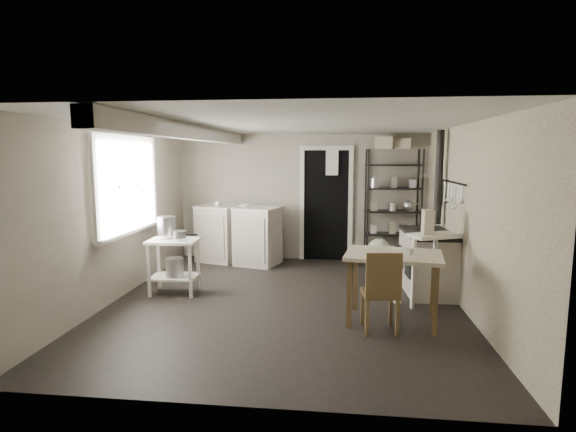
# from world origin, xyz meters

# --- Properties ---
(floor) EXTENTS (5.00, 5.00, 0.00)m
(floor) POSITION_xyz_m (0.00, 0.00, 0.00)
(floor) COLOR black
(floor) RESTS_ON ground
(ceiling) EXTENTS (5.00, 5.00, 0.00)m
(ceiling) POSITION_xyz_m (0.00, 0.00, 2.30)
(ceiling) COLOR silver
(ceiling) RESTS_ON wall_back
(wall_back) EXTENTS (4.50, 0.02, 2.30)m
(wall_back) POSITION_xyz_m (0.00, 2.50, 1.15)
(wall_back) COLOR #A39B8B
(wall_back) RESTS_ON ground
(wall_front) EXTENTS (4.50, 0.02, 2.30)m
(wall_front) POSITION_xyz_m (0.00, -2.50, 1.15)
(wall_front) COLOR #A39B8B
(wall_front) RESTS_ON ground
(wall_left) EXTENTS (0.02, 5.00, 2.30)m
(wall_left) POSITION_xyz_m (-2.25, 0.00, 1.15)
(wall_left) COLOR #A39B8B
(wall_left) RESTS_ON ground
(wall_right) EXTENTS (0.02, 5.00, 2.30)m
(wall_right) POSITION_xyz_m (2.25, 0.00, 1.15)
(wall_right) COLOR #A39B8B
(wall_right) RESTS_ON ground
(window) EXTENTS (0.12, 1.76, 1.28)m
(window) POSITION_xyz_m (-2.22, 0.20, 1.50)
(window) COLOR white
(window) RESTS_ON wall_left
(doorway) EXTENTS (0.96, 0.10, 2.08)m
(doorway) POSITION_xyz_m (0.45, 2.47, 1.00)
(doorway) COLOR white
(doorway) RESTS_ON ground
(ceiling_beam) EXTENTS (0.18, 5.00, 0.18)m
(ceiling_beam) POSITION_xyz_m (-1.20, 0.00, 2.20)
(ceiling_beam) COLOR white
(ceiling_beam) RESTS_ON ceiling
(wallpaper_panel) EXTENTS (0.01, 5.00, 2.30)m
(wallpaper_panel) POSITION_xyz_m (2.24, 0.00, 1.15)
(wallpaper_panel) COLOR #BDB59A
(wallpaper_panel) RESTS_ON wall_right
(utensil_rail) EXTENTS (0.06, 1.20, 0.44)m
(utensil_rail) POSITION_xyz_m (2.19, 0.60, 1.55)
(utensil_rail) COLOR silver
(utensil_rail) RESTS_ON wall_right
(prep_table) EXTENTS (0.68, 0.50, 0.76)m
(prep_table) POSITION_xyz_m (-1.58, 0.20, 0.40)
(prep_table) COLOR white
(prep_table) RESTS_ON ground
(stockpot) EXTENTS (0.30, 0.30, 0.26)m
(stockpot) POSITION_xyz_m (-1.70, 0.28, 0.94)
(stockpot) COLOR silver
(stockpot) RESTS_ON prep_table
(saucepan) EXTENTS (0.22, 0.22, 0.10)m
(saucepan) POSITION_xyz_m (-1.46, 0.13, 0.85)
(saucepan) COLOR silver
(saucepan) RESTS_ON prep_table
(bucket) EXTENTS (0.31, 0.31, 0.26)m
(bucket) POSITION_xyz_m (-1.55, 0.14, 0.39)
(bucket) COLOR silver
(bucket) RESTS_ON prep_table
(base_cabinets) EXTENTS (1.67, 1.06, 1.01)m
(base_cabinets) POSITION_xyz_m (-1.10, 2.10, 0.46)
(base_cabinets) COLOR beige
(base_cabinets) RESTS_ON ground
(mixing_bowl) EXTENTS (0.30, 0.30, 0.07)m
(mixing_bowl) POSITION_xyz_m (-0.98, 2.06, 0.95)
(mixing_bowl) COLOR white
(mixing_bowl) RESTS_ON base_cabinets
(counter_cup) EXTENTS (0.15, 0.15, 0.10)m
(counter_cup) POSITION_xyz_m (-1.43, 1.97, 0.97)
(counter_cup) COLOR white
(counter_cup) RESTS_ON base_cabinets
(shelf_rack) EXTENTS (0.98, 0.43, 2.02)m
(shelf_rack) POSITION_xyz_m (1.62, 2.31, 0.95)
(shelf_rack) COLOR black
(shelf_rack) RESTS_ON ground
(shelf_jar) EXTENTS (0.11, 0.11, 0.20)m
(shelf_jar) POSITION_xyz_m (1.29, 2.28, 1.37)
(shelf_jar) COLOR white
(shelf_jar) RESTS_ON shelf_rack
(storage_box_a) EXTENTS (0.36, 0.33, 0.20)m
(storage_box_a) POSITION_xyz_m (1.45, 2.27, 2.01)
(storage_box_a) COLOR beige
(storage_box_a) RESTS_ON shelf_rack
(storage_box_b) EXTENTS (0.31, 0.30, 0.18)m
(storage_box_b) POSITION_xyz_m (1.76, 2.30, 1.99)
(storage_box_b) COLOR beige
(storage_box_b) RESTS_ON shelf_rack
(stove) EXTENTS (0.66, 1.12, 0.86)m
(stove) POSITION_xyz_m (1.92, 0.66, 0.44)
(stove) COLOR beige
(stove) RESTS_ON ground
(stovepipe) EXTENTS (0.12, 0.12, 1.35)m
(stovepipe) POSITION_xyz_m (2.13, 1.12, 1.59)
(stovepipe) COLOR black
(stovepipe) RESTS_ON stove
(side_ledge) EXTENTS (0.69, 0.55, 0.94)m
(side_ledge) POSITION_xyz_m (1.87, 0.04, 0.43)
(side_ledge) COLOR white
(side_ledge) RESTS_ON ground
(oats_box) EXTENTS (0.12, 0.20, 0.30)m
(oats_box) POSITION_xyz_m (1.78, 0.02, 1.01)
(oats_box) COLOR beige
(oats_box) RESTS_ON side_ledge
(work_table) EXTENTS (1.16, 0.90, 0.81)m
(work_table) POSITION_xyz_m (1.30, -0.56, 0.38)
(work_table) COLOR beige
(work_table) RESTS_ON ground
(table_cup) EXTENTS (0.10, 0.10, 0.08)m
(table_cup) POSITION_xyz_m (1.47, -0.65, 0.80)
(table_cup) COLOR white
(table_cup) RESTS_ON work_table
(chair) EXTENTS (0.41, 0.43, 0.91)m
(chair) POSITION_xyz_m (1.14, -0.85, 0.48)
(chair) COLOR brown
(chair) RESTS_ON ground
(flour_sack) EXTENTS (0.49, 0.44, 0.51)m
(flour_sack) POSITION_xyz_m (1.37, 1.94, 0.24)
(flour_sack) COLOR white
(flour_sack) RESTS_ON ground
(floor_crock) EXTENTS (0.14, 0.14, 0.14)m
(floor_crock) POSITION_xyz_m (1.46, 0.13, 0.07)
(floor_crock) COLOR white
(floor_crock) RESTS_ON ground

